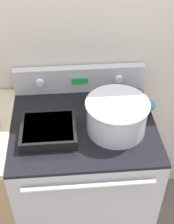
% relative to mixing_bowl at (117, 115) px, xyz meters
% --- Properties ---
extents(kitchen_wall, '(8.00, 0.05, 2.50)m').
position_rel_mixing_bowl_xyz_m(kitchen_wall, '(-0.16, 0.41, 0.21)').
color(kitchen_wall, beige).
rests_on(kitchen_wall, ground_plane).
extents(stove_range, '(0.74, 0.66, 0.95)m').
position_rel_mixing_bowl_xyz_m(stove_range, '(-0.16, 0.06, -0.57)').
color(stove_range, '#BCBCC1').
rests_on(stove_range, ground_plane).
extents(control_panel, '(0.74, 0.07, 0.15)m').
position_rel_mixing_bowl_xyz_m(control_panel, '(-0.16, 0.35, -0.02)').
color(control_panel, '#BCBCC1').
rests_on(control_panel, stove_range).
extents(mixing_bowl, '(0.31, 0.31, 0.17)m').
position_rel_mixing_bowl_xyz_m(mixing_bowl, '(0.00, 0.00, 0.00)').
color(mixing_bowl, silver).
rests_on(mixing_bowl, stove_range).
extents(casserole_dish, '(0.27, 0.24, 0.06)m').
position_rel_mixing_bowl_xyz_m(casserole_dish, '(-0.33, -0.01, -0.06)').
color(casserole_dish, black).
rests_on(casserole_dish, stove_range).
extents(ladle, '(0.07, 0.28, 0.07)m').
position_rel_mixing_bowl_xyz_m(ladle, '(0.20, 0.14, -0.06)').
color(ladle, teal).
rests_on(ladle, stove_range).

